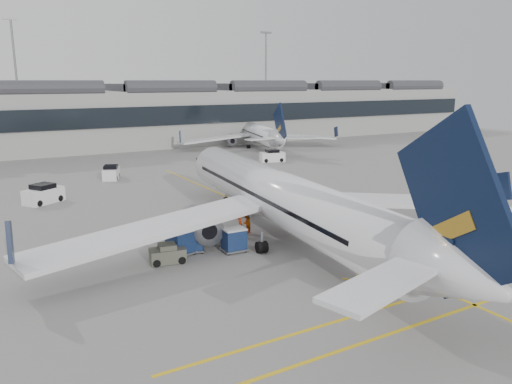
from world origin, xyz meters
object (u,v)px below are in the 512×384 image
airliner_main (283,199)px  belt_loader (249,209)px  baggage_cart_a (209,219)px  ramp_agent_b (246,223)px  ramp_agent_a (240,226)px  pushback_tug (167,254)px

airliner_main → belt_loader: size_ratio=10.35×
baggage_cart_a → ramp_agent_b: size_ratio=0.95×
belt_loader → ramp_agent_a: size_ratio=2.48×
ramp_agent_b → pushback_tug: ramp_agent_b is taller
airliner_main → ramp_agent_a: size_ratio=25.70×
baggage_cart_a → ramp_agent_a: size_ratio=1.04×
airliner_main → pushback_tug: 10.53m
baggage_cart_a → pushback_tug: size_ratio=0.66×
ramp_agent_a → ramp_agent_b: (0.82, 0.39, 0.09)m
belt_loader → ramp_agent_b: ramp_agent_b is taller
belt_loader → ramp_agent_b: (-3.46, -5.71, 0.45)m
pushback_tug → ramp_agent_b: bearing=31.0°
ramp_agent_a → ramp_agent_b: bearing=-36.7°
ramp_agent_a → pushback_tug: size_ratio=0.64×
airliner_main → ramp_agent_b: size_ratio=23.37×
belt_loader → ramp_agent_a: bearing=-119.9°
airliner_main → baggage_cart_a: (-4.05, 5.90, -2.58)m
ramp_agent_b → pushback_tug: bearing=-16.6°
ramp_agent_a → ramp_agent_b: 0.91m
ramp_agent_a → ramp_agent_b: size_ratio=0.91×
ramp_agent_b → pushback_tug: (-8.42, -3.28, -0.33)m
baggage_cart_a → ramp_agent_b: (2.35, -2.70, 0.02)m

